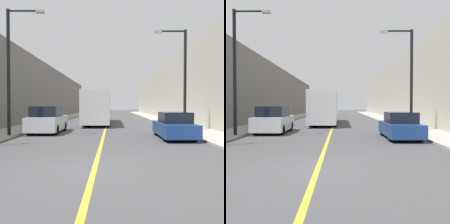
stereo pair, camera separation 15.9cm
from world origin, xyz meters
The scene contains 11 objects.
ground_plane centered at (0.00, 0.00, 0.00)m, with size 200.00×200.00×0.00m, color #474749.
sidewalk_left centered at (-6.75, 30.00, 0.06)m, with size 2.69×72.00×0.12m, color #B2AA9E.
sidewalk_right centered at (6.75, 30.00, 0.06)m, with size 2.69×72.00×0.12m, color #B2AA9E.
building_row_left centered at (-10.10, 30.00, 3.73)m, with size 4.00×72.00×7.45m, color #66605B.
building_row_right centered at (10.10, 30.00, 3.99)m, with size 4.00×72.00×7.98m, color #B7B2A3.
road_center_line centered at (0.00, 30.00, 0.00)m, with size 0.16×72.00×0.01m, color gold.
bus centered at (-0.90, 19.49, 1.75)m, with size 2.49×11.75×3.28m.
parked_suv_left centered at (-4.01, 10.57, 0.86)m, with size 2.03×4.68×1.87m.
car_right_near centered at (4.19, 7.48, 0.70)m, with size 1.82×4.61×1.55m.
street_lamp_left centered at (-5.52, 7.96, 4.41)m, with size 2.29×0.24×7.59m.
street_lamp_right centered at (5.51, 10.67, 4.18)m, with size 2.29×0.24×7.14m.
Camera 1 is at (0.54, -7.86, 1.95)m, focal length 42.00 mm.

